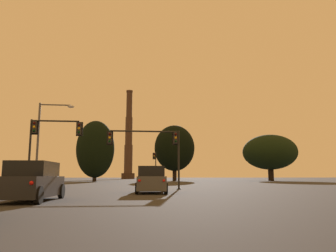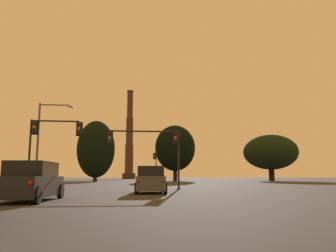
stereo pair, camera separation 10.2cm
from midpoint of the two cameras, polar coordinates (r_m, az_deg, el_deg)
The scene contains 10 objects.
suv_right_lane_front at distance 23.51m, azimuth -3.10°, elevation -9.38°, with size 2.30×4.98×1.86m.
suv_left_lane_second at distance 17.10m, azimuth -22.77°, elevation -8.96°, with size 2.27×4.97×1.86m.
traffic_light_overhead_right at distance 29.67m, azimuth -2.60°, elevation -3.06°, with size 6.71×0.50×5.30m.
traffic_light_overhead_left at distance 29.90m, azimuth -20.30°, elevation -1.70°, with size 4.51×0.50×5.99m.
traffic_light_far_right at distance 61.71m, azimuth -2.32°, elevation -6.40°, with size 0.78×0.50×5.61m.
street_lamp at distance 32.40m, azimuth -20.85°, elevation -1.48°, with size 3.25×0.36×7.96m.
smokestack at distance 146.06m, azimuth -6.90°, elevation -3.04°, with size 5.78×5.78×39.63m.
treeline_far_left at distance 87.90m, azimuth 17.29°, elevation -4.38°, with size 13.89×12.50×11.75m.
treeline_center_left at distance 77.46m, azimuth -12.57°, elevation -3.93°, with size 8.68×7.81×13.96m.
treeline_right_mid at distance 85.05m, azimuth 1.11°, elevation -3.87°, with size 10.39×9.35×14.34m.
Camera 1 is at (1.76, -0.67, 1.16)m, focal length 35.00 mm.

